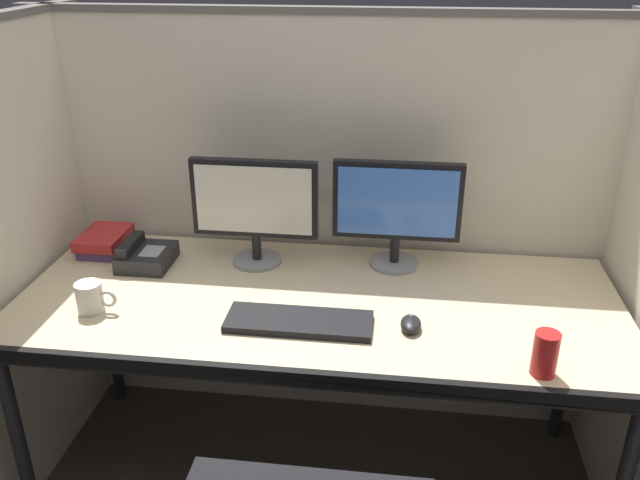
{
  "coord_description": "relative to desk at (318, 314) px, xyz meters",
  "views": [
    {
      "loc": [
        0.24,
        -1.49,
        1.77
      ],
      "look_at": [
        0.0,
        0.35,
        0.92
      ],
      "focal_mm": 36.85,
      "sensor_mm": 36.0,
      "label": 1
    }
  ],
  "objects": [
    {
      "name": "cubicle_partition_rear",
      "position": [
        0.0,
        0.46,
        0.1
      ],
      "size": [
        2.21,
        0.06,
        1.57
      ],
      "color": "beige",
      "rests_on": "ground"
    },
    {
      "name": "cubicle_partition_left",
      "position": [
        -0.99,
        -0.09,
        0.1
      ],
      "size": [
        0.06,
        1.41,
        1.57
      ],
      "color": "beige",
      "rests_on": "ground"
    },
    {
      "name": "desk",
      "position": [
        0.0,
        0.0,
        0.0
      ],
      "size": [
        1.9,
        0.8,
        0.74
      ],
      "color": "beige",
      "rests_on": "ground"
    },
    {
      "name": "monitor_left",
      "position": [
        -0.25,
        0.24,
        0.27
      ],
      "size": [
        0.43,
        0.17,
        0.37
      ],
      "color": "gray",
      "rests_on": "desk"
    },
    {
      "name": "monitor_right",
      "position": [
        0.23,
        0.28,
        0.27
      ],
      "size": [
        0.43,
        0.17,
        0.37
      ],
      "color": "gray",
      "rests_on": "desk"
    },
    {
      "name": "keyboard_main",
      "position": [
        -0.03,
        -0.15,
        0.06
      ],
      "size": [
        0.43,
        0.15,
        0.02
      ],
      "primitive_type": "cube",
      "color": "black",
      "rests_on": "desk"
    },
    {
      "name": "computer_mouse",
      "position": [
        0.29,
        -0.13,
        0.07
      ],
      "size": [
        0.06,
        0.1,
        0.04
      ],
      "color": "black",
      "rests_on": "desk"
    },
    {
      "name": "desk_phone",
      "position": [
        -0.63,
        0.17,
        0.08
      ],
      "size": [
        0.17,
        0.19,
        0.09
      ],
      "color": "black",
      "rests_on": "desk"
    },
    {
      "name": "coffee_mug",
      "position": [
        -0.67,
        -0.15,
        0.1
      ],
      "size": [
        0.13,
        0.08,
        0.09
      ],
      "color": "silver",
      "rests_on": "desk"
    },
    {
      "name": "soda_can",
      "position": [
        0.63,
        -0.3,
        0.11
      ],
      "size": [
        0.07,
        0.07,
        0.12
      ],
      "primitive_type": "cylinder",
      "color": "red",
      "rests_on": "desk"
    },
    {
      "name": "book_stack",
      "position": [
        -0.81,
        0.27,
        0.08
      ],
      "size": [
        0.16,
        0.22,
        0.07
      ],
      "color": "#4C3366",
      "rests_on": "desk"
    }
  ]
}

